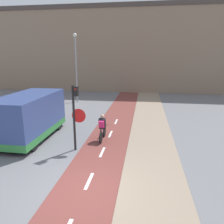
{
  "coord_description": "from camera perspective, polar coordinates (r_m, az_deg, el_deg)",
  "views": [
    {
      "loc": [
        1.9,
        -6.4,
        4.48
      ],
      "look_at": [
        0.0,
        6.1,
        1.2
      ],
      "focal_mm": 35.0,
      "sensor_mm": 36.0,
      "label": 1
    }
  ],
  "objects": [
    {
      "name": "van",
      "position": [
        12.81,
        -20.69,
        -1.25
      ],
      "size": [
        2.19,
        4.9,
        2.44
      ],
      "color": "#334784",
      "rests_on": "ground_plane"
    },
    {
      "name": "ground_plane",
      "position": [
        8.04,
        -6.94,
        -19.44
      ],
      "size": [
        120.0,
        120.0,
        0.0
      ],
      "primitive_type": "plane",
      "color": "slate"
    },
    {
      "name": "sidewalk_strip",
      "position": [
        7.81,
        11.0,
        -20.53
      ],
      "size": [
        2.4,
        60.0,
        0.05
      ],
      "color": "gray",
      "rests_on": "ground_plane"
    },
    {
      "name": "bike_lane",
      "position": [
        8.04,
        -6.93,
        -19.37
      ],
      "size": [
        2.28,
        60.0,
        0.02
      ],
      "color": "brown",
      "rests_on": "ground_plane"
    },
    {
      "name": "building_row_background",
      "position": [
        29.41,
        5.13,
        15.86
      ],
      "size": [
        60.0,
        5.2,
        10.35
      ],
      "color": "#89705B",
      "rests_on": "ground_plane"
    },
    {
      "name": "street_lamp_far",
      "position": [
        21.7,
        -9.4,
        13.09
      ],
      "size": [
        0.36,
        0.36,
        6.51
      ],
      "color": "gray",
      "rests_on": "ground_plane"
    },
    {
      "name": "cyclist_near",
      "position": [
        11.78,
        -2.53,
        -4.18
      ],
      "size": [
        0.46,
        1.62,
        1.45
      ],
      "color": "black",
      "rests_on": "ground_plane"
    },
    {
      "name": "traffic_light_pole",
      "position": [
        10.35,
        -9.53,
        0.24
      ],
      "size": [
        0.67,
        0.25,
        3.16
      ],
      "color": "black",
      "rests_on": "ground_plane"
    }
  ]
}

